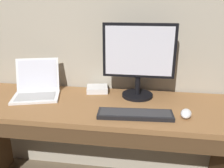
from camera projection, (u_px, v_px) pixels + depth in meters
The scene contains 6 objects.
desk at pixel (97, 133), 1.57m from camera, with size 1.81×0.58×0.76m.
laptop_white at pixel (37, 88), 1.63m from camera, with size 0.38×0.37×0.24m.
external_monitor at pixel (139, 58), 1.52m from camera, with size 0.48×0.22×0.51m.
wired_keyboard at pixel (135, 114), 1.34m from camera, with size 0.44×0.15×0.03m.
computer_mouse at pixel (186, 114), 1.32m from camera, with size 0.06×0.10×0.04m, color white.
external_drive_box at pixel (97, 89), 1.71m from camera, with size 0.15×0.14×0.04m, color silver.
Camera 1 is at (0.30, -1.36, 1.38)m, focal length 36.91 mm.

